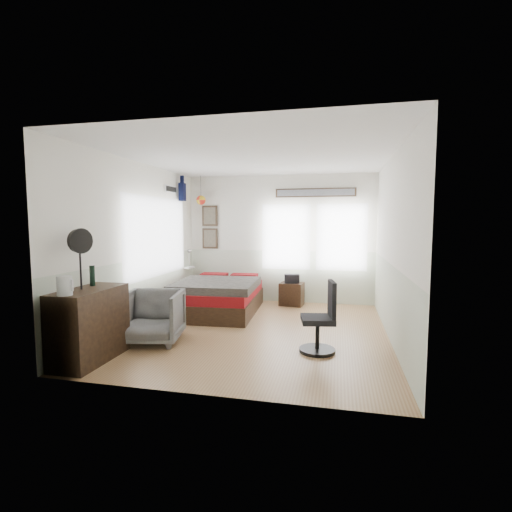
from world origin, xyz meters
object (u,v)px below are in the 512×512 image
(bed, at_px, (219,296))
(dresser, at_px, (90,325))
(task_chair, at_px, (322,323))
(armchair, at_px, (153,317))
(nightstand, at_px, (292,294))

(bed, bearing_deg, dresser, -109.40)
(task_chair, bearing_deg, dresser, -172.00)
(bed, bearing_deg, armchair, -104.58)
(armchair, relative_size, nightstand, 1.75)
(dresser, xyz_separation_m, task_chair, (2.78, 0.92, -0.06))
(armchair, bearing_deg, task_chair, -8.84)
(bed, xyz_separation_m, armchair, (-0.38, -1.88, 0.06))
(dresser, xyz_separation_m, armchair, (0.41, 0.82, -0.08))
(bed, height_order, armchair, armchair)
(dresser, distance_m, task_chair, 2.93)
(bed, bearing_deg, nightstand, 32.58)
(nightstand, xyz_separation_m, task_chair, (0.72, -2.69, 0.15))
(dresser, relative_size, nightstand, 2.16)
(dresser, xyz_separation_m, nightstand, (2.06, 3.61, -0.22))
(dresser, relative_size, task_chair, 1.05)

